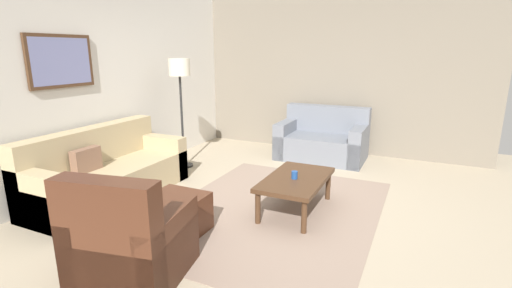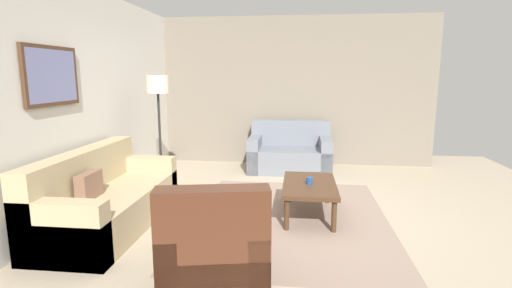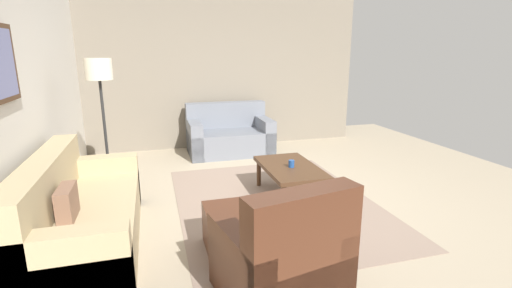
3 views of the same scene
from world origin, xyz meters
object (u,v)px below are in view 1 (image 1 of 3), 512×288
(coffee_table, at_px, (296,182))
(lamp_standing, at_px, (180,79))
(framed_artwork, at_px, (61,61))
(armchair_leather, at_px, (129,247))
(cup, at_px, (295,175))
(ottoman, at_px, (176,215))
(couch_main, at_px, (105,174))
(couch_loveseat, at_px, (323,141))

(coffee_table, height_order, lamp_standing, lamp_standing)
(lamp_standing, height_order, framed_artwork, framed_artwork)
(armchair_leather, height_order, cup, armchair_leather)
(cup, bearing_deg, ottoman, 137.18)
(ottoman, height_order, coffee_table, coffee_table)
(ottoman, bearing_deg, armchair_leather, -168.95)
(couch_main, relative_size, coffee_table, 1.87)
(ottoman, xyz_separation_m, lamp_standing, (1.89, 1.27, 1.21))
(couch_loveseat, xyz_separation_m, ottoman, (-3.35, 0.63, -0.10))
(ottoman, xyz_separation_m, cup, (1.00, -0.92, 0.25))
(armchair_leather, relative_size, coffee_table, 0.86)
(cup, distance_m, lamp_standing, 2.55)
(armchair_leather, distance_m, coffee_table, 2.01)
(couch_main, distance_m, couch_loveseat, 3.57)
(cup, relative_size, framed_artwork, 0.10)
(cup, bearing_deg, framed_artwork, 104.00)
(couch_loveseat, height_order, framed_artwork, framed_artwork)
(couch_main, relative_size, framed_artwork, 2.37)
(couch_loveseat, distance_m, ottoman, 3.41)
(couch_main, xyz_separation_m, armchair_leather, (-1.24, -1.57, 0.01))
(coffee_table, bearing_deg, couch_loveseat, 7.31)
(ottoman, relative_size, lamp_standing, 0.33)
(couch_main, distance_m, ottoman, 1.48)
(ottoman, distance_m, lamp_standing, 2.58)
(armchair_leather, xyz_separation_m, lamp_standing, (2.71, 1.43, 1.10))
(couch_main, height_order, lamp_standing, lamp_standing)
(armchair_leather, height_order, ottoman, armchair_leather)
(armchair_leather, xyz_separation_m, framed_artwork, (1.13, 1.97, 1.39))
(armchair_leather, xyz_separation_m, ottoman, (0.81, 0.16, -0.11))
(armchair_leather, xyz_separation_m, coffee_table, (1.86, -0.77, 0.05))
(coffee_table, height_order, framed_artwork, framed_artwork)
(couch_main, relative_size, ottoman, 3.67)
(couch_loveseat, relative_size, lamp_standing, 0.85)
(lamp_standing, relative_size, framed_artwork, 1.97)
(couch_main, xyz_separation_m, coffee_table, (0.62, -2.34, 0.06))
(couch_loveseat, relative_size, cup, 16.52)
(couch_main, bearing_deg, coffee_table, -75.23)
(ottoman, bearing_deg, couch_loveseat, -10.67)
(armchair_leather, height_order, framed_artwork, framed_artwork)
(cup, bearing_deg, coffee_table, -4.54)
(coffee_table, bearing_deg, framed_artwork, 104.96)
(armchair_leather, relative_size, cup, 10.76)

